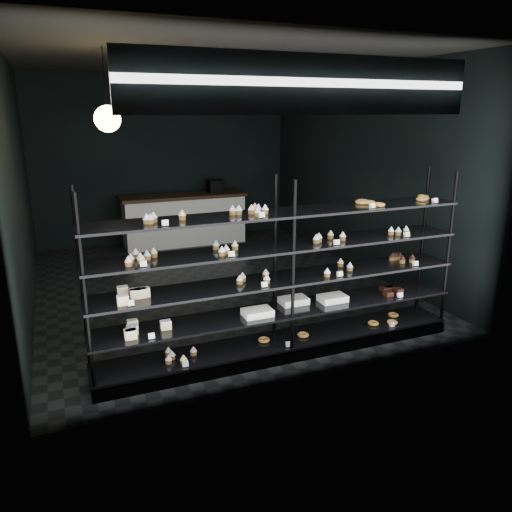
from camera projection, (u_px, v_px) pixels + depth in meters
name	position (u px, v px, depth m)	size (l,w,h in m)	color
room	(210.00, 179.00, 7.15)	(5.01, 6.01, 3.20)	black
display_shelf	(282.00, 299.00, 5.24)	(4.00, 0.50, 1.91)	black
signage	(310.00, 84.00, 4.23)	(3.30, 0.05, 0.50)	#0B1939
pendant_lamp	(107.00, 119.00, 5.37)	(0.28, 0.28, 0.87)	black
service_counter	(185.00, 219.00, 9.76)	(2.41, 0.65, 1.23)	silver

